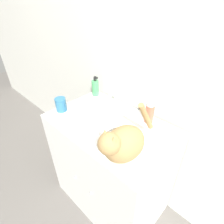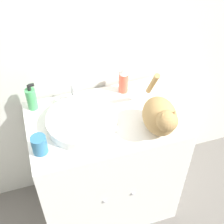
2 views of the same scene
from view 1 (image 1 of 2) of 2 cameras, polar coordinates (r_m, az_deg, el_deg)
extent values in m
plane|color=slate|center=(1.69, -7.75, -31.16)|extent=(8.00, 8.00, 0.00)
cube|color=silver|center=(1.17, 10.30, 19.90)|extent=(6.00, 0.05, 2.50)
cube|color=white|center=(1.42, -0.62, -17.23)|extent=(0.83, 0.52, 0.83)
sphere|color=silver|center=(1.33, -11.91, -20.27)|extent=(0.02, 0.02, 0.02)
sphere|color=silver|center=(1.25, -6.92, -24.83)|extent=(0.02, 0.02, 0.02)
cylinder|color=white|center=(1.19, -5.34, -0.31)|extent=(0.37, 0.37, 0.05)
cylinder|color=silver|center=(1.29, 1.24, 4.29)|extent=(0.02, 0.02, 0.11)
cylinder|color=silver|center=(1.24, 0.29, 5.90)|extent=(0.02, 0.06, 0.02)
cylinder|color=white|center=(1.36, -1.53, 4.24)|extent=(0.03, 0.03, 0.03)
cylinder|color=white|center=(1.26, 4.18, 1.52)|extent=(0.03, 0.03, 0.03)
ellipsoid|color=tan|center=(0.86, 4.06, -10.23)|extent=(0.19, 0.24, 0.18)
sphere|color=tan|center=(0.78, -0.88, -10.34)|extent=(0.12, 0.12, 0.11)
cone|color=tan|center=(0.76, -2.33, -6.90)|extent=(0.04, 0.04, 0.04)
cone|color=tan|center=(0.73, 0.58, -9.15)|extent=(0.04, 0.04, 0.04)
cylinder|color=tan|center=(0.89, 11.06, -1.56)|extent=(0.04, 0.13, 0.20)
cylinder|color=#4CB266|center=(1.43, -5.47, 7.80)|extent=(0.06, 0.06, 0.13)
cylinder|color=black|center=(1.40, -5.65, 10.71)|extent=(0.02, 0.02, 0.03)
cylinder|color=black|center=(1.39, -5.29, 11.13)|extent=(0.03, 0.02, 0.02)
cylinder|color=#EF6047|center=(1.14, 12.11, -0.52)|extent=(0.06, 0.06, 0.12)
cone|color=white|center=(1.09, 12.60, 2.95)|extent=(0.05, 0.05, 0.04)
cylinder|color=teal|center=(1.28, -16.35, 2.37)|extent=(0.07, 0.07, 0.10)
camera|label=2|loc=(1.17, -92.38, 29.07)|focal=50.00mm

